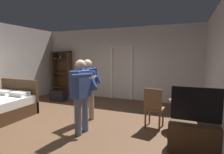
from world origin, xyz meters
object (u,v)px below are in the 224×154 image
at_px(side_table, 182,109).
at_px(person_striped_shirt, 88,86).
at_px(bookshelf, 63,71).
at_px(wooden_chair, 154,106).
at_px(laptop, 182,98).
at_px(bottle_on_table, 190,97).
at_px(suitcase_dark, 58,96).
at_px(person_blue_shirt, 81,91).
at_px(tv_flatscreen, 201,135).

relative_size(side_table, person_striped_shirt, 0.42).
distance_m(bookshelf, wooden_chair, 5.10).
relative_size(side_table, wooden_chair, 0.71).
bearing_deg(laptop, wooden_chair, -161.12).
relative_size(bottle_on_table, person_striped_shirt, 0.16).
bearing_deg(side_table, person_striped_shirt, -170.82).
bearing_deg(wooden_chair, bookshelf, 151.89).
bearing_deg(side_table, wooden_chair, -158.36).
relative_size(side_table, bottle_on_table, 2.65).
relative_size(person_striped_shirt, suitcase_dark, 2.71).
relative_size(laptop, person_blue_shirt, 0.23).
distance_m(person_blue_shirt, suitcase_dark, 3.35).
height_order(tv_flatscreen, side_table, tv_flatscreen).
height_order(tv_flatscreen, laptop, tv_flatscreen).
bearing_deg(person_blue_shirt, person_striped_shirt, 108.88).
xyz_separation_m(bookshelf, side_table, (5.12, -2.14, -0.58)).
bearing_deg(suitcase_dark, bottle_on_table, -15.39).
distance_m(side_table, wooden_chair, 0.69).
height_order(bookshelf, laptop, bookshelf).
distance_m(laptop, person_striped_shirt, 2.36).
relative_size(tv_flatscreen, person_striped_shirt, 0.73).
height_order(side_table, person_blue_shirt, person_blue_shirt).
height_order(bookshelf, tv_flatscreen, bookshelf).
xyz_separation_m(bookshelf, tv_flatscreen, (5.44, -3.22, -0.69)).
height_order(person_striped_shirt, suitcase_dark, person_striped_shirt).
height_order(side_table, bottle_on_table, bottle_on_table).
height_order(tv_flatscreen, suitcase_dark, tv_flatscreen).
height_order(tv_flatscreen, person_striped_shirt, person_striped_shirt).
bearing_deg(bottle_on_table, person_striped_shirt, -173.14).
bearing_deg(laptop, person_blue_shirt, -152.36).
bearing_deg(tv_flatscreen, wooden_chair, 139.47).
distance_m(side_table, person_blue_shirt, 2.43).
bearing_deg(wooden_chair, bottle_on_table, 12.55).
height_order(bookshelf, wooden_chair, bookshelf).
xyz_separation_m(person_blue_shirt, person_striped_shirt, (-0.26, 0.75, -0.01)).
bearing_deg(laptop, person_striped_shirt, -171.75).
relative_size(tv_flatscreen, side_table, 1.72).
xyz_separation_m(bookshelf, laptop, (5.09, -2.18, -0.30)).
bearing_deg(wooden_chair, person_blue_shirt, -149.01).
bearing_deg(bookshelf, suitcase_dark, -60.93).
xyz_separation_m(bookshelf, suitcase_dark, (0.60, -1.08, -0.85)).
xyz_separation_m(laptop, suitcase_dark, (-4.49, 1.10, -0.55)).
bearing_deg(bookshelf, bottle_on_table, -22.89).
bearing_deg(side_table, tv_flatscreen, -73.16).
height_order(tv_flatscreen, wooden_chair, tv_flatscreen).
xyz_separation_m(side_table, bottle_on_table, (0.14, -0.08, 0.34)).
height_order(tv_flatscreen, bottle_on_table, tv_flatscreen).
bearing_deg(suitcase_dark, wooden_chair, -20.34).
bearing_deg(wooden_chair, side_table, 21.64).
xyz_separation_m(tv_flatscreen, suitcase_dark, (-4.84, 2.14, -0.15)).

